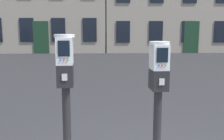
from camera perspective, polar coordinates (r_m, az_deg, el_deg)
parking_meter_near_kerb at (r=2.91m, az=-9.86°, el=-2.06°), size 0.23×0.26×1.56m
parking_meter_twin_adjacent at (r=2.96m, az=9.86°, el=-2.91°), size 0.23×0.26×1.48m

